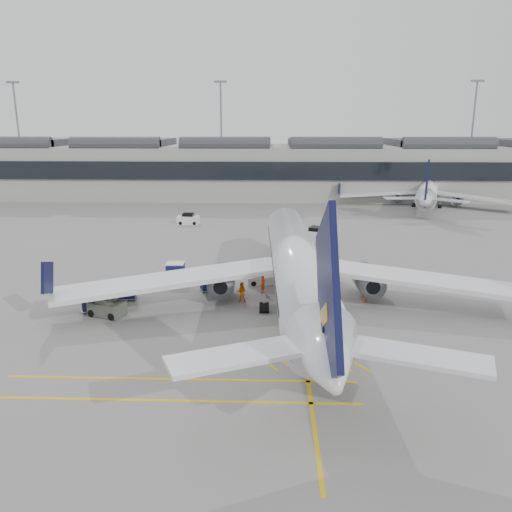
{
  "coord_description": "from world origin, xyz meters",
  "views": [
    {
      "loc": [
        7.72,
        -38.07,
        15.52
      ],
      "look_at": [
        6.22,
        5.31,
        4.0
      ],
      "focal_mm": 35.0,
      "sensor_mm": 36.0,
      "label": 1
    }
  ],
  "objects_px": {
    "ramp_agent_b": "(241,292)",
    "pushback_tug": "(107,307)",
    "airliner_main": "(297,266)",
    "baggage_cart_a": "(208,282)",
    "belt_loader": "(267,277)",
    "ramp_agent_a": "(263,284)"
  },
  "relations": [
    {
      "from": "ramp_agent_a",
      "to": "ramp_agent_b",
      "type": "relative_size",
      "value": 0.95
    },
    {
      "from": "belt_loader",
      "to": "baggage_cart_a",
      "type": "bearing_deg",
      "value": -164.26
    },
    {
      "from": "belt_loader",
      "to": "baggage_cart_a",
      "type": "xyz_separation_m",
      "value": [
        -5.57,
        -2.68,
        0.24
      ]
    },
    {
      "from": "airliner_main",
      "to": "belt_loader",
      "type": "height_order",
      "value": "airliner_main"
    },
    {
      "from": "airliner_main",
      "to": "ramp_agent_a",
      "type": "xyz_separation_m",
      "value": [
        -2.99,
        3.04,
        -2.68
      ]
    },
    {
      "from": "ramp_agent_b",
      "to": "pushback_tug",
      "type": "xyz_separation_m",
      "value": [
        -10.99,
        -3.77,
        -0.2
      ]
    },
    {
      "from": "belt_loader",
      "to": "ramp_agent_b",
      "type": "distance_m",
      "value": 5.96
    },
    {
      "from": "belt_loader",
      "to": "ramp_agent_a",
      "type": "relative_size",
      "value": 3.11
    },
    {
      "from": "pushback_tug",
      "to": "airliner_main",
      "type": "bearing_deg",
      "value": 32.14
    },
    {
      "from": "airliner_main",
      "to": "baggage_cart_a",
      "type": "height_order",
      "value": "airliner_main"
    },
    {
      "from": "baggage_cart_a",
      "to": "ramp_agent_b",
      "type": "distance_m",
      "value": 4.39
    },
    {
      "from": "baggage_cart_a",
      "to": "ramp_agent_a",
      "type": "bearing_deg",
      "value": -25.2
    },
    {
      "from": "airliner_main",
      "to": "baggage_cart_a",
      "type": "xyz_separation_m",
      "value": [
        -8.22,
        3.34,
        -2.68
      ]
    },
    {
      "from": "ramp_agent_b",
      "to": "pushback_tug",
      "type": "height_order",
      "value": "ramp_agent_b"
    },
    {
      "from": "belt_loader",
      "to": "pushback_tug",
      "type": "bearing_deg",
      "value": -154.84
    },
    {
      "from": "baggage_cart_a",
      "to": "belt_loader",
      "type": "bearing_deg",
      "value": 3.79
    },
    {
      "from": "baggage_cart_a",
      "to": "ramp_agent_b",
      "type": "bearing_deg",
      "value": -62.22
    },
    {
      "from": "airliner_main",
      "to": "belt_loader",
      "type": "bearing_deg",
      "value": 111.71
    },
    {
      "from": "airliner_main",
      "to": "pushback_tug",
      "type": "relative_size",
      "value": 13.96
    },
    {
      "from": "airliner_main",
      "to": "belt_loader",
      "type": "distance_m",
      "value": 7.2
    },
    {
      "from": "ramp_agent_b",
      "to": "ramp_agent_a",
      "type": "bearing_deg",
      "value": -125.75
    },
    {
      "from": "baggage_cart_a",
      "to": "ramp_agent_a",
      "type": "relative_size",
      "value": 1.09
    }
  ]
}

